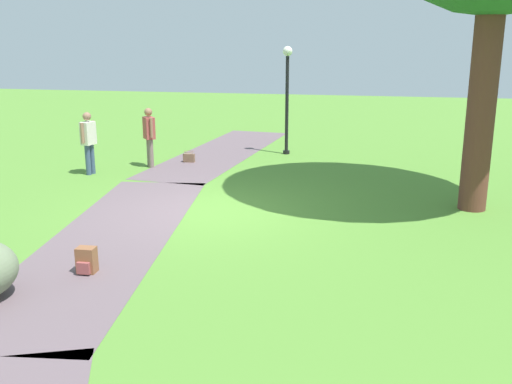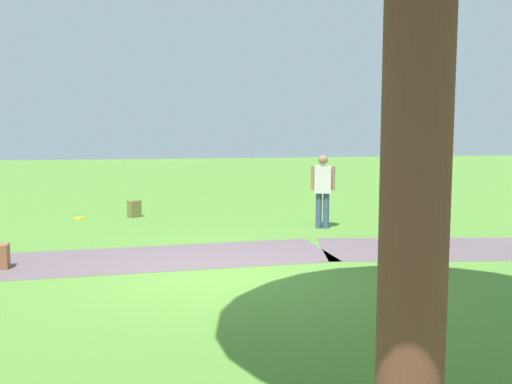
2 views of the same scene
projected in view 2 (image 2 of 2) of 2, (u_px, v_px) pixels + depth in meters
name	position (u px, v px, depth m)	size (l,w,h in m)	color
ground_plane	(219.00, 277.00, 10.54)	(48.00, 48.00, 0.00)	#518430
footpath_segment_mid	(101.00, 261.00, 11.60)	(8.18, 2.98, 0.01)	#635258
woman_with_handbag	(390.00, 193.00, 13.56)	(0.43, 0.41, 1.59)	#7A665D
man_near_boulder	(323.00, 186.00, 14.60)	(0.51, 0.32, 1.59)	#3A4D6D
handbag_on_grass	(443.00, 238.00, 12.93)	(0.27, 0.32, 0.31)	brown
backpack_by_boulder	(1.00, 257.00, 11.07)	(0.27, 0.29, 0.40)	brown
spare_backpack_on_lawn	(134.00, 209.00, 16.17)	(0.35, 0.35, 0.40)	olive
frisbee_on_grass	(80.00, 218.00, 15.99)	(0.26, 0.26, 0.02)	gold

